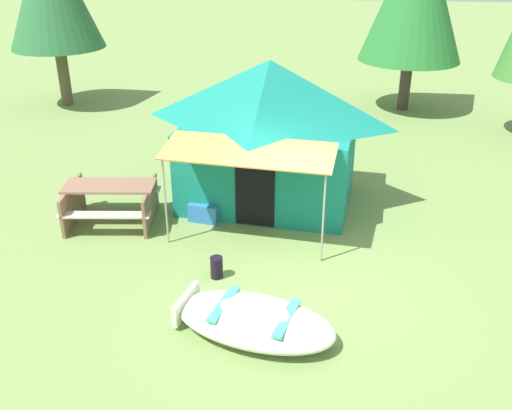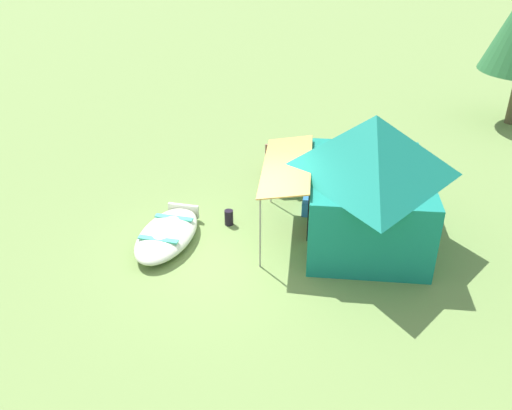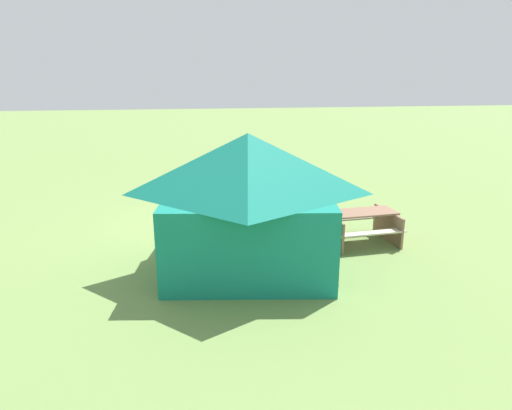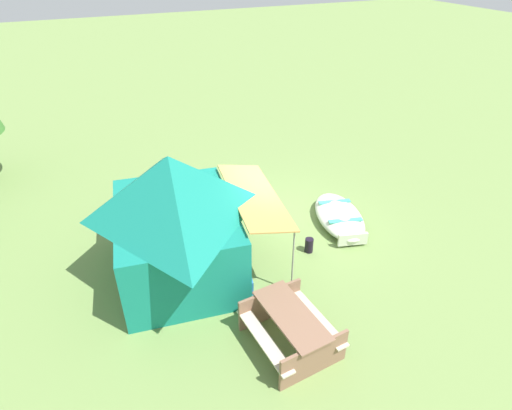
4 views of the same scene
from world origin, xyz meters
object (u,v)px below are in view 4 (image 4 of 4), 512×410
picnic_table (291,326)px  fuel_can (309,245)px  canvas_cabin_tent (175,215)px  beached_rowboat (339,216)px  cooler_box (243,282)px

picnic_table → fuel_can: bearing=-36.7°
canvas_cabin_tent → picnic_table: bearing=-155.7°
picnic_table → beached_rowboat: bearing=-45.1°
canvas_cabin_tent → beached_rowboat: bearing=-88.1°
beached_rowboat → cooler_box: 3.62m
fuel_can → canvas_cabin_tent: bearing=78.8°
beached_rowboat → picnic_table: size_ratio=1.40×
picnic_table → cooler_box: 1.84m
picnic_table → cooler_box: picnic_table is taller
cooler_box → fuel_can: fuel_can is taller
beached_rowboat → fuel_can: (-0.76, 1.37, -0.04)m
beached_rowboat → canvas_cabin_tent: size_ratio=0.63×
beached_rowboat → canvas_cabin_tent: canvas_cabin_tent is taller
picnic_table → cooler_box: bearing=8.0°
beached_rowboat → picnic_table: bearing=134.9°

